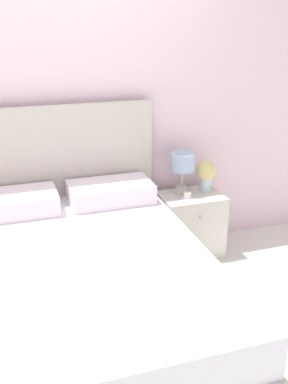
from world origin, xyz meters
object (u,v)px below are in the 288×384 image
table_lamp (182,164)px  nightstand (190,224)px  bed (83,287)px  teacup (187,196)px  flower_vase (206,173)px

table_lamp → nightstand: bearing=-40.4°
bed → teacup: bed is taller
flower_vase → table_lamp: bearing=177.4°
bed → nightstand: (1.03, 0.72, -0.06)m
bed → table_lamp: bed is taller
table_lamp → teacup: size_ratio=3.43×
table_lamp → flower_vase: table_lamp is taller
nightstand → teacup: bearing=-138.5°
nightstand → flower_vase: size_ratio=2.01×
flower_vase → teacup: size_ratio=2.59×
nightstand → teacup: 0.29m
nightstand → flower_vase: 0.44m
teacup → nightstand: bearing=41.5°
nightstand → table_lamp: 0.51m
bed → flower_vase: bearing=33.1°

